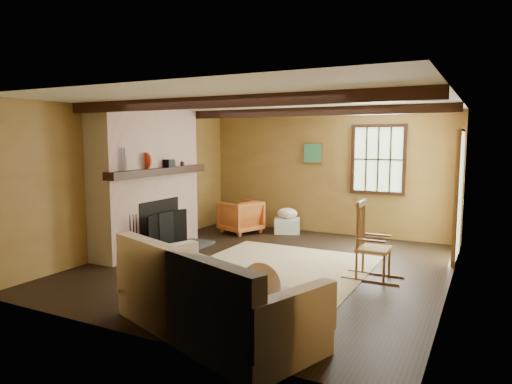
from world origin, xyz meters
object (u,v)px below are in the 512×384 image
Objects in this scene: fireplace at (148,186)px; rocking_chair at (371,246)px; laundry_basket at (287,226)px; sofa at (211,302)px; armchair at (241,217)px.

fireplace is 2.25× the size of rocking_chair.
fireplace reaches higher than rocking_chair.
rocking_chair is at bearing -45.48° from laundry_basket.
fireplace is at bearing 91.56° from rocking_chair.
sofa is at bearing 158.82° from rocking_chair.
rocking_chair is at bearing 89.32° from sofa.
rocking_chair is 3.56m from armchair.
sofa reaches higher than laundry_basket.
sofa reaches higher than armchair.
fireplace is 3.32× the size of armchair.
rocking_chair is (3.73, 0.13, -0.65)m from fireplace.
armchair is at bearing 135.90° from sofa.
armchair reaches higher than laundry_basket.
sofa is at bearing -75.33° from laundry_basket.
fireplace reaches higher than armchair.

